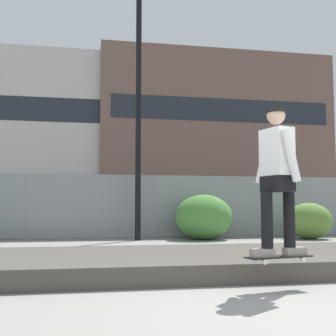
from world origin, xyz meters
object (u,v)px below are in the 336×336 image
(parked_car_near, at_px, (11,209))
(shrub_right, at_px, (309,221))
(shrub_center, at_px, (204,217))
(street_lamp, at_px, (139,74))
(skater, at_px, (277,170))
(skateboard, at_px, (279,257))

(parked_car_near, xyz_separation_m, shrub_right, (8.83, -4.23, -0.32))
(parked_car_near, distance_m, shrub_center, 6.99)
(street_lamp, bearing_deg, skater, -84.71)
(skater, xyz_separation_m, parked_car_near, (-4.63, 11.31, -0.50))
(skater, distance_m, parked_car_near, 12.23)
(shrub_center, relative_size, shrub_right, 1.22)
(street_lamp, bearing_deg, shrub_center, -3.05)
(skater, distance_m, street_lamp, 8.23)
(shrub_center, bearing_deg, skateboard, -98.88)
(skater, height_order, shrub_right, skater)
(skater, xyz_separation_m, shrub_center, (1.16, 7.40, -0.71))
(skateboard, bearing_deg, shrub_right, 59.38)
(skateboard, distance_m, parked_car_near, 12.23)
(shrub_right, bearing_deg, street_lamp, 175.11)
(parked_car_near, xyz_separation_m, shrub_center, (5.79, -3.91, -0.21))
(shrub_right, bearing_deg, shrub_center, 173.99)
(skater, xyz_separation_m, shrub_right, (4.19, 7.08, -0.82))
(street_lamp, bearing_deg, parked_car_near, 135.99)
(street_lamp, relative_size, shrub_center, 4.65)
(parked_car_near, bearing_deg, shrub_right, -25.58)
(skateboard, height_order, shrub_right, shrub_right)
(parked_car_near, bearing_deg, skateboard, -67.71)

